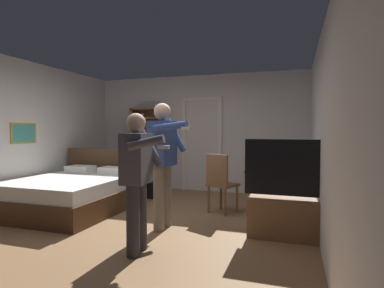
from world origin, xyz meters
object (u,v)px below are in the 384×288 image
object	(u,v)px
suitcase_dark	(151,189)
bottle_on_table	(274,166)
person_striped_shirt	(163,156)
bookshelf	(149,146)
laptop	(264,169)
tv_flatscreen	(294,210)
person_blue_shirt	(137,174)
wooden_chair	(220,181)
side_table	(265,185)
bed	(75,193)

from	to	relation	value
suitcase_dark	bottle_on_table	bearing A→B (deg)	-5.92
bottle_on_table	person_striped_shirt	xyz separation A→B (m)	(-1.44, -1.18, 0.22)
bookshelf	laptop	distance (m)	3.13
bookshelf	suitcase_dark	bearing A→B (deg)	-61.01
tv_flatscreen	person_blue_shirt	distance (m)	2.04
person_striped_shirt	tv_flatscreen	bearing A→B (deg)	4.31
laptop	wooden_chair	world-z (taller)	wooden_chair
person_blue_shirt	laptop	bearing A→B (deg)	60.35
side_table	bookshelf	bearing A→B (deg)	154.02
side_table	person_striped_shirt	xyz separation A→B (m)	(-1.30, -1.26, 0.55)
bookshelf	tv_flatscreen	xyz separation A→B (m)	(3.26, -2.49, -0.65)
bookshelf	suitcase_dark	size ratio (longest dim) A/B	3.44
person_striped_shirt	suitcase_dark	size ratio (longest dim) A/B	3.20
bottle_on_table	bookshelf	bearing A→B (deg)	153.84
tv_flatscreen	laptop	distance (m)	1.24
side_table	wooden_chair	distance (m)	0.75
bookshelf	laptop	xyz separation A→B (m)	(2.79, -1.41, -0.27)
suitcase_dark	person_blue_shirt	bearing A→B (deg)	-58.64
person_blue_shirt	person_striped_shirt	xyz separation A→B (m)	(-0.08, 0.90, 0.13)
person_striped_shirt	wooden_chair	bearing A→B (deg)	60.18
tv_flatscreen	side_table	size ratio (longest dim) A/B	1.80
person_blue_shirt	tv_flatscreen	bearing A→B (deg)	31.67
wooden_chair	person_blue_shirt	xyz separation A→B (m)	(-0.51, -1.92, 0.35)
tv_flatscreen	wooden_chair	xyz separation A→B (m)	(-1.17, 0.89, 0.17)
bed	bookshelf	size ratio (longest dim) A/B	1.06
bookshelf	person_striped_shirt	xyz separation A→B (m)	(1.51, -2.62, 0.01)
bottle_on_table	laptop	bearing A→B (deg)	165.33
laptop	tv_flatscreen	bearing A→B (deg)	-66.55
laptop	suitcase_dark	bearing A→B (deg)	165.48
bed	bookshelf	distance (m)	2.33
tv_flatscreen	bottle_on_table	xyz separation A→B (m)	(-0.32, 1.04, 0.44)
side_table	tv_flatscreen	bearing A→B (deg)	-67.87
bed	bottle_on_table	distance (m)	3.41
bed	bookshelf	world-z (taller)	bookshelf
wooden_chair	person_blue_shirt	size ratio (longest dim) A/B	0.63
tv_flatscreen	wooden_chair	distance (m)	1.48
bed	laptop	world-z (taller)	bed
tv_flatscreen	suitcase_dark	size ratio (longest dim) A/B	2.31
side_table	laptop	bearing A→B (deg)	-108.52
suitcase_dark	tv_flatscreen	bearing A→B (deg)	-22.37
bookshelf	suitcase_dark	world-z (taller)	bookshelf
bed	laptop	size ratio (longest dim) A/B	4.75
person_blue_shirt	person_striped_shirt	bearing A→B (deg)	94.88
wooden_chair	suitcase_dark	xyz separation A→B (m)	(-1.65, 0.80, -0.38)
bed	side_table	size ratio (longest dim) A/B	2.86
bottle_on_table	wooden_chair	world-z (taller)	wooden_chair
person_striped_shirt	bed	bearing A→B (deg)	166.79
person_striped_shirt	bottle_on_table	bearing A→B (deg)	39.32
wooden_chair	person_striped_shirt	distance (m)	1.27
laptop	person_blue_shirt	distance (m)	2.44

